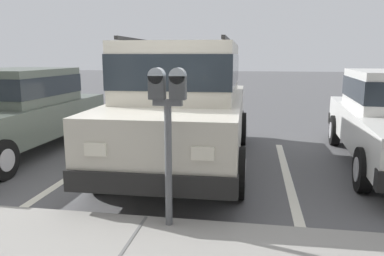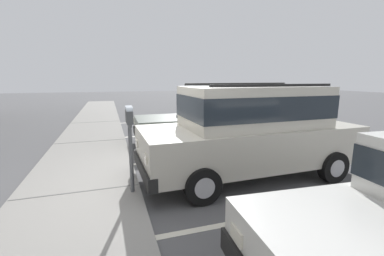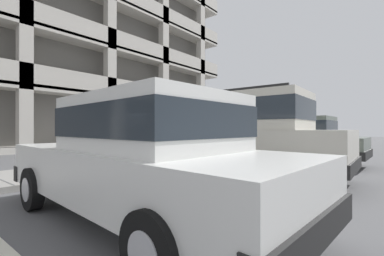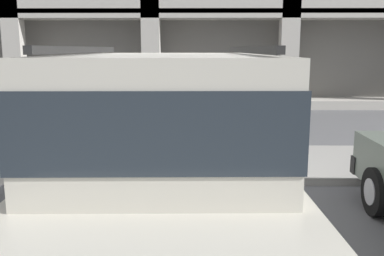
% 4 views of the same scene
% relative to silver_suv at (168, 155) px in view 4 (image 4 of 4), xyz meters
% --- Properties ---
extents(ground_plane, '(80.00, 80.00, 0.10)m').
position_rel_silver_suv_xyz_m(ground_plane, '(-0.04, 2.23, -1.14)').
color(ground_plane, '#565659').
extents(sidewalk, '(40.00, 2.20, 0.12)m').
position_rel_silver_suv_xyz_m(sidewalk, '(-0.04, 3.53, -1.03)').
color(sidewalk, gray).
rests_on(sidewalk, ground_plane).
extents(parking_stall_lines, '(12.95, 4.80, 0.01)m').
position_rel_silver_suv_xyz_m(parking_stall_lines, '(1.57, 0.83, -1.08)').
color(parking_stall_lines, silver).
rests_on(parking_stall_lines, ground_plane).
extents(silver_suv, '(2.09, 4.82, 2.03)m').
position_rel_silver_suv_xyz_m(silver_suv, '(0.00, 0.00, 0.00)').
color(silver_suv, beige).
rests_on(silver_suv, ground_plane).
extents(parking_meter_near, '(0.35, 0.12, 1.55)m').
position_rel_silver_suv_xyz_m(parking_meter_near, '(-0.31, 2.58, 0.19)').
color(parking_meter_near, '#595B60').
rests_on(parking_meter_near, sidewalk).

